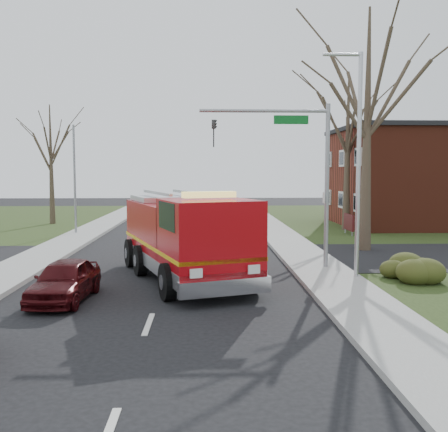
{
  "coord_description": "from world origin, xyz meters",
  "views": [
    {
      "loc": [
        1.53,
        -19.75,
        4.09
      ],
      "look_at": [
        2.4,
        4.49,
        2.0
      ],
      "focal_mm": 42.0,
      "sensor_mm": 36.0,
      "label": 1
    }
  ],
  "objects": [
    {
      "name": "sidewalk_left",
      "position": [
        -6.2,
        0.0,
        0.07
      ],
      "size": [
        2.4,
        80.0,
        0.15
      ],
      "primitive_type": "cube",
      "color": "gray",
      "rests_on": "ground"
    },
    {
      "name": "parked_car_maroon",
      "position": [
        -2.91,
        -3.34,
        0.66
      ],
      "size": [
        1.8,
        3.97,
        1.32
      ],
      "primitive_type": "imported",
      "rotation": [
        0.0,
        0.0,
        -0.06
      ],
      "color": "#3C090C",
      "rests_on": "ground"
    },
    {
      "name": "ground",
      "position": [
        0.0,
        0.0,
        0.0
      ],
      "size": [
        120.0,
        120.0,
        0.0
      ],
      "primitive_type": "plane",
      "color": "black",
      "rests_on": "ground"
    },
    {
      "name": "bare_tree_near",
      "position": [
        9.5,
        6.0,
        7.41
      ],
      "size": [
        6.0,
        6.0,
        12.0
      ],
      "color": "#3E3024",
      "rests_on": "ground"
    },
    {
      "name": "hedge_corner",
      "position": [
        9.0,
        -1.0,
        0.58
      ],
      "size": [
        2.8,
        2.0,
        0.9
      ],
      "primitive_type": "ellipsoid",
      "color": "#2F3613",
      "rests_on": "lawn_right"
    },
    {
      "name": "sidewalk_right",
      "position": [
        6.2,
        0.0,
        0.07
      ],
      "size": [
        2.4,
        80.0,
        0.15
      ],
      "primitive_type": "cube",
      "color": "gray",
      "rests_on": "ground"
    },
    {
      "name": "brick_building",
      "position": [
        19.0,
        18.0,
        3.66
      ],
      "size": [
        15.4,
        10.4,
        7.25
      ],
      "color": "maroon",
      "rests_on": "ground"
    },
    {
      "name": "bare_tree_left",
      "position": [
        -10.0,
        20.0,
        5.56
      ],
      "size": [
        4.5,
        4.5,
        9.0
      ],
      "color": "#3E3024",
      "rests_on": "ground"
    },
    {
      "name": "health_center_sign",
      "position": [
        10.5,
        12.5,
        0.88
      ],
      "size": [
        0.12,
        2.0,
        1.4
      ],
      "color": "#440F11",
      "rests_on": "ground"
    },
    {
      "name": "bare_tree_far",
      "position": [
        11.0,
        15.0,
        6.49
      ],
      "size": [
        5.25,
        5.25,
        10.5
      ],
      "color": "#3E3024",
      "rests_on": "ground"
    },
    {
      "name": "traffic_signal_mast",
      "position": [
        5.21,
        1.5,
        4.71
      ],
      "size": [
        5.29,
        0.18,
        6.8
      ],
      "color": "gray",
      "rests_on": "ground"
    },
    {
      "name": "streetlight_pole",
      "position": [
        7.14,
        -0.5,
        4.55
      ],
      "size": [
        1.48,
        0.16,
        8.4
      ],
      "color": "#B7BABF",
      "rests_on": "ground"
    },
    {
      "name": "fire_engine",
      "position": [
        0.8,
        -0.33,
        1.55
      ],
      "size": [
        5.49,
        8.99,
        3.43
      ],
      "rotation": [
        0.0,
        0.0,
        0.33
      ],
      "color": "#A0070D",
      "rests_on": "ground"
    },
    {
      "name": "utility_pole_far",
      "position": [
        -6.8,
        14.0,
        3.5
      ],
      "size": [
        0.14,
        0.14,
        7.0
      ],
      "primitive_type": "cylinder",
      "color": "gray",
      "rests_on": "ground"
    }
  ]
}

